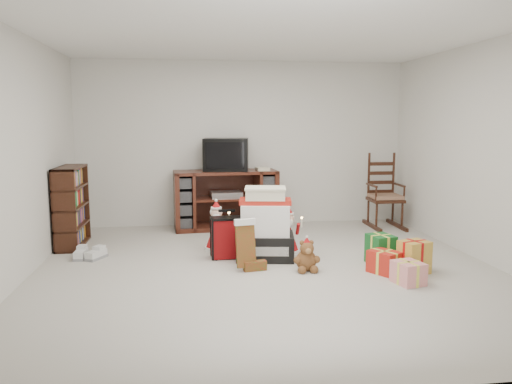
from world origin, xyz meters
TOP-DOWN VIEW (x-y plane):
  - room at (0.00, 0.00)m, footprint 5.01×5.01m
  - tv_stand at (-0.29, 2.20)m, footprint 1.56×0.65m
  - bookshelf at (-2.33, 1.40)m, footprint 0.28×0.84m
  - rocking_chair at (2.10, 2.00)m, footprint 0.47×0.77m
  - gift_pile at (0.04, 0.46)m, footprint 0.72×0.57m
  - red_suitcase at (-0.39, 0.54)m, footprint 0.38×0.22m
  - stocking at (-0.24, 0.03)m, footprint 0.28×0.16m
  - teddy_bear at (0.41, -0.08)m, footprint 0.22×0.20m
  - santa_figurine at (0.37, 0.70)m, footprint 0.28×0.26m
  - mrs_claus_figurine at (-0.50, 0.95)m, footprint 0.31×0.29m
  - sneaker_pair at (-2.01, 0.73)m, footprint 0.37×0.31m
  - gift_cluster at (1.28, -0.24)m, footprint 0.60×0.93m
  - crt_television at (-0.28, 2.20)m, footprint 0.71×0.55m

SIDE VIEW (x-z plane):
  - sneaker_pair at x=-2.01m, z-range 0.00..0.10m
  - gift_cluster at x=1.28m, z-range 0.00..0.28m
  - teddy_bear at x=0.41m, z-range -0.02..0.31m
  - santa_figurine at x=0.37m, z-range -0.07..0.51m
  - mrs_claus_figurine at x=-0.50m, z-range -0.07..0.55m
  - red_suitcase at x=-0.39m, z-range -0.04..0.53m
  - stocking at x=-0.24m, z-range 0.00..0.57m
  - gift_pile at x=0.04m, z-range -0.05..0.77m
  - rocking_chair at x=2.10m, z-range -0.18..0.98m
  - tv_stand at x=-0.29m, z-range 0.00..0.87m
  - bookshelf at x=-2.33m, z-range -0.02..1.01m
  - crt_television at x=-0.28m, z-range 0.87..1.35m
  - room at x=0.00m, z-range -0.01..2.51m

